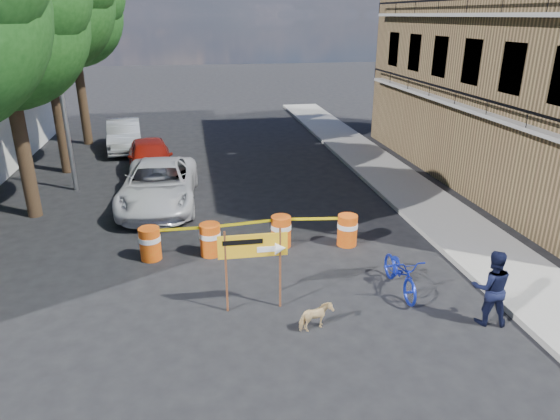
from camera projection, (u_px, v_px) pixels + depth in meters
name	position (u px, v px, depth m)	size (l,w,h in m)	color
ground	(276.00, 311.00, 11.08)	(120.00, 120.00, 0.00)	black
sidewalk_east	(420.00, 200.00, 17.58)	(2.40, 40.00, 0.15)	gray
tree_mid_a	(1.00, 20.00, 14.19)	(5.25, 5.00, 8.68)	#332316
tree_far	(72.00, 13.00, 23.28)	(5.04, 4.80, 8.84)	#332316
streetlamp	(60.00, 70.00, 17.21)	(1.25, 0.18, 8.00)	gray
barrel_far_left	(150.00, 243.00, 13.30)	(0.58, 0.58, 0.90)	#ED440D
barrel_mid_left	(210.00, 239.00, 13.54)	(0.58, 0.58, 0.90)	#ED440D
barrel_mid_right	(281.00, 231.00, 14.05)	(0.58, 0.58, 0.90)	#ED440D
barrel_far_right	(347.00, 230.00, 14.13)	(0.58, 0.58, 0.90)	#ED440D
detour_sign	(262.00, 251.00, 10.70)	(1.50, 0.28, 1.93)	#592D19
pedestrian	(491.00, 288.00, 10.40)	(0.82, 0.64, 1.68)	black
bicycle	(402.00, 255.00, 11.58)	(0.66, 1.00, 1.90)	#1425A9
dog	(316.00, 317.00, 10.33)	(0.33, 0.72, 0.60)	#DFBE80
suv_white	(159.00, 185.00, 17.04)	(2.45, 5.31, 1.47)	silver
sedan_red	(150.00, 157.00, 20.31)	(1.74, 4.32, 1.47)	maroon
sedan_silver	(124.00, 135.00, 24.14)	(1.51, 4.34, 1.43)	#ADAFB5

